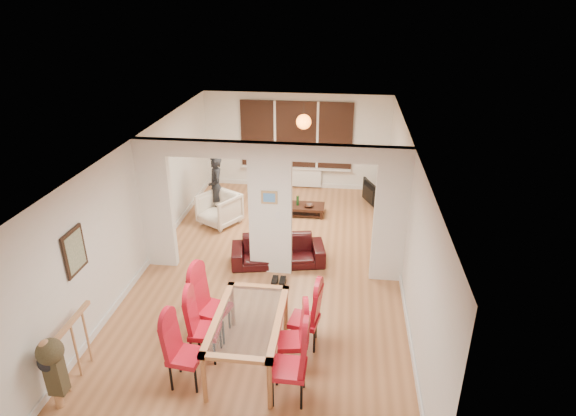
% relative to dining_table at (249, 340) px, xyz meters
% --- Properties ---
extents(floor, '(5.00, 9.00, 0.01)m').
position_rel_dining_table_xyz_m(floor, '(-0.08, 2.57, -0.40)').
color(floor, '#AB6F44').
rests_on(floor, ground).
extents(room_walls, '(5.00, 9.00, 2.60)m').
position_rel_dining_table_xyz_m(room_walls, '(-0.08, 2.57, 0.90)').
color(room_walls, silver).
rests_on(room_walls, floor).
extents(divider_wall, '(5.00, 0.18, 2.60)m').
position_rel_dining_table_xyz_m(divider_wall, '(-0.08, 2.57, 0.90)').
color(divider_wall, white).
rests_on(divider_wall, floor).
extents(bay_window_blinds, '(3.00, 0.08, 1.80)m').
position_rel_dining_table_xyz_m(bay_window_blinds, '(-0.08, 7.01, 1.10)').
color(bay_window_blinds, black).
rests_on(bay_window_blinds, room_walls).
extents(radiator, '(1.40, 0.08, 0.50)m').
position_rel_dining_table_xyz_m(radiator, '(-0.08, 6.97, -0.10)').
color(radiator, white).
rests_on(radiator, floor).
extents(pendant_light, '(0.36, 0.36, 0.36)m').
position_rel_dining_table_xyz_m(pendant_light, '(0.22, 5.87, 1.75)').
color(pendant_light, orange).
rests_on(pendant_light, room_walls).
extents(stair_newel, '(0.40, 1.20, 1.10)m').
position_rel_dining_table_xyz_m(stair_newel, '(-2.33, -0.63, 0.15)').
color(stair_newel, tan).
rests_on(stair_newel, floor).
extents(wall_poster, '(0.04, 0.52, 0.67)m').
position_rel_dining_table_xyz_m(wall_poster, '(-2.55, 0.17, 1.20)').
color(wall_poster, gray).
rests_on(wall_poster, room_walls).
extents(pillar_photo, '(0.30, 0.03, 0.25)m').
position_rel_dining_table_xyz_m(pillar_photo, '(-0.08, 2.47, 1.20)').
color(pillar_photo, '#4C8CD8').
rests_on(pillar_photo, divider_wall).
extents(dining_table, '(0.97, 1.72, 0.81)m').
position_rel_dining_table_xyz_m(dining_table, '(0.00, 0.00, 0.00)').
color(dining_table, '#A6683D').
rests_on(dining_table, floor).
extents(dining_chair_la, '(0.48, 0.48, 1.07)m').
position_rel_dining_table_xyz_m(dining_chair_la, '(-0.78, -0.50, 0.13)').
color(dining_chair_la, '#AE1122').
rests_on(dining_chair_la, floor).
extents(dining_chair_lb, '(0.45, 0.45, 1.07)m').
position_rel_dining_table_xyz_m(dining_chair_lb, '(-0.67, 0.06, 0.13)').
color(dining_chair_lb, '#AE1122').
rests_on(dining_chair_lb, floor).
extents(dining_chair_lc, '(0.57, 0.57, 1.17)m').
position_rel_dining_table_xyz_m(dining_chair_lc, '(-0.67, 0.52, 0.18)').
color(dining_chair_lc, '#AE1122').
rests_on(dining_chair_lc, floor).
extents(dining_chair_ra, '(0.46, 0.46, 1.15)m').
position_rel_dining_table_xyz_m(dining_chair_ra, '(0.66, -0.59, 0.17)').
color(dining_chair_ra, '#AE1122').
rests_on(dining_chair_ra, floor).
extents(dining_chair_rb, '(0.47, 0.47, 1.03)m').
position_rel_dining_table_xyz_m(dining_chair_rb, '(0.62, 0.01, 0.11)').
color(dining_chair_rb, '#AE1122').
rests_on(dining_chair_rb, floor).
extents(dining_chair_rc, '(0.49, 0.49, 1.06)m').
position_rel_dining_table_xyz_m(dining_chair_rc, '(0.76, 0.49, 0.13)').
color(dining_chair_rc, '#AE1122').
rests_on(dining_chair_rc, floor).
extents(sofa, '(1.95, 1.07, 0.54)m').
position_rel_dining_table_xyz_m(sofa, '(0.01, 2.87, -0.14)').
color(sofa, black).
rests_on(sofa, floor).
extents(armchair, '(1.11, 1.12, 0.75)m').
position_rel_dining_table_xyz_m(armchair, '(-1.60, 4.47, -0.03)').
color(armchair, beige).
rests_on(armchair, floor).
extents(person, '(0.66, 0.56, 1.53)m').
position_rel_dining_table_xyz_m(person, '(-1.75, 4.86, 0.36)').
color(person, black).
rests_on(person, floor).
extents(television, '(0.97, 0.50, 0.57)m').
position_rel_dining_table_xyz_m(television, '(1.87, 6.03, -0.12)').
color(television, black).
rests_on(television, floor).
extents(coffee_table, '(1.16, 0.72, 0.25)m').
position_rel_dining_table_xyz_m(coffee_table, '(0.26, 5.22, -0.28)').
color(coffee_table, black).
rests_on(coffee_table, floor).
extents(bottle, '(0.06, 0.06, 0.25)m').
position_rel_dining_table_xyz_m(bottle, '(0.16, 5.21, -0.03)').
color(bottle, '#143F19').
rests_on(bottle, coffee_table).
extents(bowl, '(0.23, 0.23, 0.06)m').
position_rel_dining_table_xyz_m(bowl, '(0.44, 5.14, -0.13)').
color(bowl, black).
rests_on(bowl, coffee_table).
extents(shoes, '(0.25, 0.27, 0.11)m').
position_rel_dining_table_xyz_m(shoes, '(0.13, 2.10, -0.35)').
color(shoes, black).
rests_on(shoes, floor).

